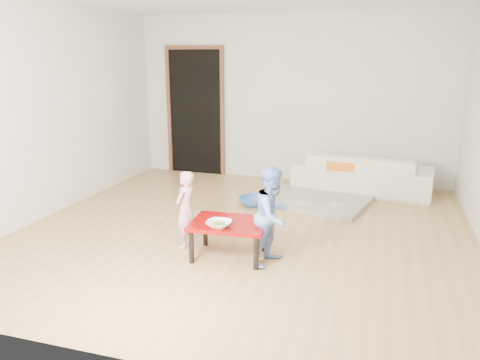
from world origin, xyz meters
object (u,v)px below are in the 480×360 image
at_px(bowl, 219,224).
at_px(child_pink, 185,210).
at_px(basin, 253,201).
at_px(child_blue, 273,216).
at_px(red_table, 229,239).
at_px(sofa, 362,173).

height_order(bowl, child_pink, child_pink).
distance_m(bowl, basin, 1.88).
height_order(child_blue, basin, child_blue).
xyz_separation_m(child_pink, basin, (0.29, 1.56, -0.35)).
bearing_deg(basin, red_table, -82.53).
bearing_deg(child_blue, bowl, 128.41).
xyz_separation_m(bowl, basin, (-0.17, 1.84, -0.34)).
bearing_deg(child_pink, child_blue, 90.81).
bearing_deg(child_pink, red_table, 85.21).
bearing_deg(child_blue, sofa, 6.10).
height_order(sofa, child_blue, child_blue).
height_order(bowl, basin, bowl).
bearing_deg(red_table, bowl, -105.82).
relative_size(sofa, child_blue, 2.06).
bearing_deg(child_blue, child_pink, 103.05).
xyz_separation_m(red_table, child_blue, (0.44, -0.00, 0.29)).
bearing_deg(sofa, child_pink, 64.57).
relative_size(red_table, child_pink, 0.90).
xyz_separation_m(sofa, basin, (-1.34, -1.11, -0.23)).
distance_m(child_pink, child_blue, 0.96).
bearing_deg(red_table, child_blue, -0.19).
bearing_deg(sofa, red_table, 74.03).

